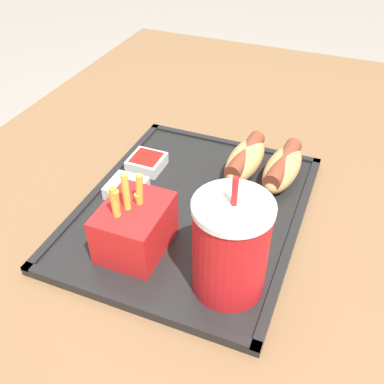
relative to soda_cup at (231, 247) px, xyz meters
The scene contains 8 objects.
dining_table 0.46m from the soda_cup, 152.09° to the right, with size 1.33×0.91×0.70m.
food_tray 0.17m from the soda_cup, 140.97° to the right, with size 0.39×0.32×0.01m.
soda_cup is the anchor object (origin of this frame).
hot_dog_far 0.24m from the soda_cup, behind, with size 0.13×0.06×0.05m.
hot_dog_near 0.24m from the soda_cup, 167.92° to the right, with size 0.13×0.06×0.05m.
fries_carton 0.14m from the soda_cup, 96.67° to the right, with size 0.10×0.08×0.12m.
sauce_cup_mayo 0.24m from the soda_cup, 118.96° to the right, with size 0.05×0.05×0.02m.
sauce_cup_ketchup 0.28m from the soda_cup, 132.28° to the right, with size 0.05×0.05×0.02m.
Camera 1 is at (0.51, 0.18, 1.15)m, focal length 42.00 mm.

